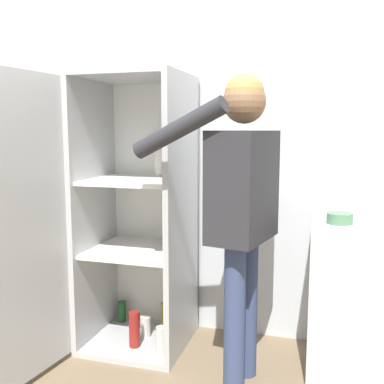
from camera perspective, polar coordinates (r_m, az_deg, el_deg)
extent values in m
cube|color=silver|center=(3.19, -1.52, 5.19)|extent=(7.00, 0.06, 2.55)
cube|color=#B7BABC|center=(3.23, -6.68, -18.03)|extent=(0.66, 0.64, 0.04)
cube|color=#B7BABC|center=(2.92, -7.25, 14.36)|extent=(0.66, 0.64, 0.04)
cube|color=white|center=(3.23, -4.81, -1.72)|extent=(0.66, 0.03, 1.71)
cube|color=#B7BABC|center=(3.09, -12.25, -2.31)|extent=(0.04, 0.64, 1.71)
cube|color=#B7BABC|center=(2.84, -1.20, -3.00)|extent=(0.04, 0.64, 1.71)
cube|color=white|center=(3.01, -6.87, -7.32)|extent=(0.59, 0.57, 0.02)
cube|color=white|center=(2.92, -7.02, 1.45)|extent=(0.59, 0.57, 0.02)
cube|color=#B7BABC|center=(2.61, -20.70, -4.53)|extent=(0.13, 0.66, 1.71)
cylinder|color=#B78C1E|center=(3.27, -3.09, -15.44)|extent=(0.09, 0.09, 0.19)
cylinder|color=beige|center=(3.06, -4.07, 4.07)|extent=(0.08, 0.08, 0.22)
cylinder|color=#1E5123|center=(3.43, -8.87, -14.74)|extent=(0.06, 0.06, 0.15)
cylinder|color=#723884|center=(3.11, -1.75, -4.40)|extent=(0.09, 0.09, 0.23)
cylinder|color=beige|center=(2.95, -3.95, -18.29)|extent=(0.06, 0.06, 0.18)
cylinder|color=#1E5123|center=(2.96, -2.15, -5.47)|extent=(0.05, 0.05, 0.18)
cylinder|color=maroon|center=(3.05, -7.33, -16.89)|extent=(0.07, 0.07, 0.23)
cylinder|color=beige|center=(3.19, -5.94, -16.59)|extent=(0.07, 0.07, 0.14)
cylinder|color=#384770|center=(2.53, 5.42, -15.62)|extent=(0.12, 0.12, 0.83)
cylinder|color=#384770|center=(2.69, 7.03, -14.20)|extent=(0.12, 0.12, 0.83)
cube|color=#2D2D33|center=(2.43, 6.50, 0.79)|extent=(0.35, 0.50, 0.59)
sphere|color=#8C6647|center=(2.41, 6.67, 11.31)|extent=(0.23, 0.23, 0.23)
sphere|color=#AD894C|center=(2.42, 6.68, 12.26)|extent=(0.21, 0.21, 0.21)
cylinder|color=#2D2D33|center=(2.29, -1.69, 8.02)|extent=(0.55, 0.20, 0.32)
cylinder|color=#2D2D33|center=(2.67, 8.57, 0.74)|extent=(0.09, 0.09, 0.55)
cube|color=white|center=(2.87, 20.43, -12.43)|extent=(0.56, 0.57, 0.90)
cylinder|color=#517F5B|center=(2.64, 18.25, -3.21)|extent=(0.14, 0.14, 0.06)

